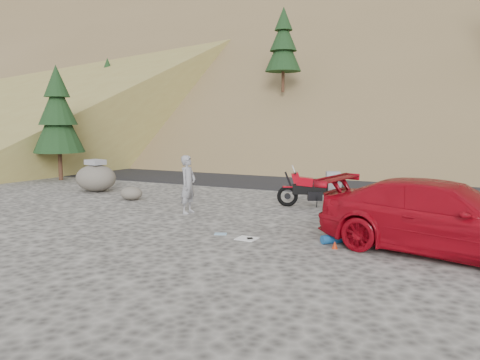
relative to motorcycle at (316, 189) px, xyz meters
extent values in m
plane|color=#3D3B39|center=(-1.13, -2.94, -0.56)|extent=(140.00, 140.00, 0.00)
cube|color=black|center=(-1.13, 6.06, -0.56)|extent=(120.00, 7.00, 0.05)
cube|color=brown|center=(0.87, 27.06, 7.44)|extent=(110.00, 51.90, 46.72)
cube|color=brown|center=(0.87, 27.06, 7.74)|extent=(110.00, 43.28, 36.46)
cube|color=brown|center=(0.87, 47.06, 13.44)|extent=(120.00, 40.00, 30.00)
cube|color=olive|center=(-31.13, 17.06, 1.44)|extent=(45.29, 46.00, 24.26)
cylinder|color=#3A2215|center=(-5.13, 11.06, 4.34)|extent=(0.17, 0.17, 1.40)
cone|color=black|center=(-5.13, 11.06, 5.88)|extent=(2.00, 2.00, 2.25)
cone|color=black|center=(-5.13, 11.06, 6.74)|extent=(1.50, 1.50, 1.76)
cone|color=black|center=(-5.13, 11.06, 7.59)|extent=(1.00, 1.00, 1.26)
cylinder|color=#3A2215|center=(-19.13, 13.06, 3.01)|extent=(0.15, 0.15, 1.26)
cone|color=black|center=(-19.13, 13.06, 4.40)|extent=(1.80, 1.80, 2.03)
cone|color=black|center=(-19.13, 13.06, 5.17)|extent=(1.35, 1.35, 1.58)
cone|color=black|center=(-19.13, 13.06, 5.94)|extent=(0.90, 0.90, 1.13)
cylinder|color=#3A2215|center=(-12.13, 1.56, 0.21)|extent=(0.18, 0.18, 1.54)
cone|color=black|center=(-12.13, 1.56, 1.91)|extent=(2.20, 2.20, 2.47)
cone|color=black|center=(-12.13, 1.56, 2.85)|extent=(1.65, 1.65, 1.93)
cone|color=black|center=(-12.13, 1.56, 3.79)|extent=(1.10, 1.10, 1.39)
torus|color=black|center=(-0.81, -0.32, -0.23)|extent=(0.64, 0.35, 0.65)
cylinder|color=black|center=(-0.81, -0.32, -0.23)|extent=(0.20, 0.13, 0.20)
torus|color=black|center=(0.60, 0.24, -0.23)|extent=(0.69, 0.38, 0.69)
cylinder|color=black|center=(0.60, 0.24, -0.23)|extent=(0.23, 0.15, 0.22)
cylinder|color=black|center=(-0.74, -0.29, 0.13)|extent=(0.36, 0.19, 0.79)
cylinder|color=black|center=(-0.61, -0.24, 0.50)|extent=(0.26, 0.58, 0.04)
cube|color=black|center=(-0.13, -0.05, -0.02)|extent=(1.18, 0.65, 0.29)
cube|color=black|center=(-0.03, -0.01, -0.21)|extent=(0.52, 0.44, 0.27)
cube|color=#9C0814|center=(-0.34, -0.13, 0.23)|extent=(0.59, 0.46, 0.30)
cube|color=#9C0814|center=(-0.58, -0.23, 0.35)|extent=(0.40, 0.42, 0.35)
cube|color=silver|center=(-0.64, -0.25, 0.60)|extent=(0.21, 0.32, 0.25)
cube|color=black|center=(0.10, 0.04, 0.25)|extent=(0.58, 0.40, 0.12)
cube|color=black|center=(0.45, 0.18, 0.21)|extent=(0.38, 0.29, 0.10)
cube|color=#AFAEB3|center=(0.58, -0.04, 0.01)|extent=(0.41, 0.25, 0.44)
cube|color=#AFAEB3|center=(0.39, 0.43, 0.01)|extent=(0.41, 0.25, 0.44)
cube|color=gray|center=(0.47, 0.19, 0.40)|extent=(0.51, 0.46, 0.25)
cube|color=#9C0814|center=(-0.81, -0.32, 0.06)|extent=(0.32, 0.22, 0.04)
cylinder|color=black|center=(0.08, -0.16, -0.38)|extent=(0.10, 0.20, 0.36)
cylinder|color=#AFAEB3|center=(0.47, 0.04, -0.16)|extent=(0.45, 0.25, 0.13)
imported|color=gray|center=(-3.03, -2.49, -0.56)|extent=(0.40, 0.61, 1.65)
imported|color=#9C0814|center=(3.71, -3.87, -0.56)|extent=(5.28, 3.00, 1.44)
ellipsoid|color=#58544B|center=(-8.31, -0.42, -0.05)|extent=(1.95, 1.84, 1.01)
cube|color=gray|center=(-8.31, -0.42, 0.54)|extent=(0.74, 0.63, 0.18)
ellipsoid|color=#58544B|center=(-5.93, -1.37, -0.33)|extent=(0.88, 0.82, 0.45)
cube|color=white|center=(-0.31, -4.47, -0.55)|extent=(0.47, 0.42, 0.01)
cylinder|color=#185090|center=(1.51, -4.04, -0.46)|extent=(0.48, 0.47, 0.19)
cylinder|color=#185090|center=(2.53, -3.93, -0.46)|extent=(0.09, 0.09, 0.19)
cone|color=#AA280B|center=(1.67, -4.43, -0.48)|extent=(0.15, 0.15, 0.16)
cube|color=black|center=(-0.22, -4.49, -0.54)|extent=(0.15, 0.14, 0.04)
cube|color=#83AECB|center=(-1.05, -4.32, -0.55)|extent=(0.34, 0.30, 0.01)
camera|label=1|loc=(3.88, -13.77, 2.07)|focal=35.00mm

